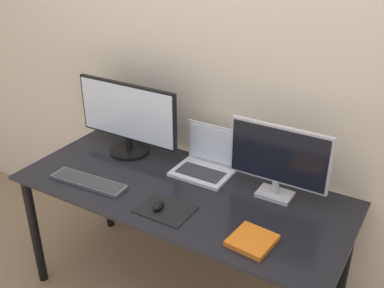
{
  "coord_description": "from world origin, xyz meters",
  "views": [
    {
      "loc": [
        1.06,
        -1.28,
        1.99
      ],
      "look_at": [
        0.01,
        0.48,
        0.96
      ],
      "focal_mm": 42.0,
      "sensor_mm": 36.0,
      "label": 1
    }
  ],
  "objects_px": {
    "book": "(252,240)",
    "monitor_left": "(127,118)",
    "monitor_right": "(278,159)",
    "mouse": "(158,206)",
    "keyboard": "(89,181)",
    "laptop": "(207,161)"
  },
  "relations": [
    {
      "from": "book",
      "to": "monitor_left",
      "type": "bearing_deg",
      "value": 157.84
    },
    {
      "from": "monitor_right",
      "to": "mouse",
      "type": "xyz_separation_m",
      "value": [
        -0.43,
        -0.4,
        -0.19
      ]
    },
    {
      "from": "monitor_left",
      "to": "mouse",
      "type": "xyz_separation_m",
      "value": [
        0.49,
        -0.4,
        -0.2
      ]
    },
    {
      "from": "keyboard",
      "to": "monitor_right",
      "type": "bearing_deg",
      "value": 23.64
    },
    {
      "from": "laptop",
      "to": "book",
      "type": "bearing_deg",
      "value": -43.09
    },
    {
      "from": "monitor_left",
      "to": "mouse",
      "type": "relative_size",
      "value": 8.81
    },
    {
      "from": "laptop",
      "to": "book",
      "type": "xyz_separation_m",
      "value": [
        0.47,
        -0.44,
        -0.05
      ]
    },
    {
      "from": "monitor_right",
      "to": "mouse",
      "type": "height_order",
      "value": "monitor_right"
    },
    {
      "from": "keyboard",
      "to": "mouse",
      "type": "distance_m",
      "value": 0.46
    },
    {
      "from": "monitor_right",
      "to": "book",
      "type": "bearing_deg",
      "value": -82.54
    },
    {
      "from": "laptop",
      "to": "mouse",
      "type": "bearing_deg",
      "value": -91.35
    },
    {
      "from": "monitor_right",
      "to": "keyboard",
      "type": "relative_size",
      "value": 1.14
    },
    {
      "from": "monitor_left",
      "to": "monitor_right",
      "type": "relative_size",
      "value": 1.31
    },
    {
      "from": "monitor_right",
      "to": "keyboard",
      "type": "bearing_deg",
      "value": -156.36
    },
    {
      "from": "monitor_left",
      "to": "keyboard",
      "type": "height_order",
      "value": "monitor_left"
    },
    {
      "from": "monitor_left",
      "to": "laptop",
      "type": "distance_m",
      "value": 0.53
    },
    {
      "from": "keyboard",
      "to": "laptop",
      "type": "bearing_deg",
      "value": 42.92
    },
    {
      "from": "mouse",
      "to": "book",
      "type": "height_order",
      "value": "mouse"
    },
    {
      "from": "mouse",
      "to": "laptop",
      "type": "bearing_deg",
      "value": 88.65
    },
    {
      "from": "monitor_left",
      "to": "monitor_right",
      "type": "bearing_deg",
      "value": 0.01
    },
    {
      "from": "laptop",
      "to": "keyboard",
      "type": "xyz_separation_m",
      "value": [
        -0.47,
        -0.43,
        -0.05
      ]
    },
    {
      "from": "mouse",
      "to": "book",
      "type": "bearing_deg",
      "value": 0.96
    }
  ]
}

